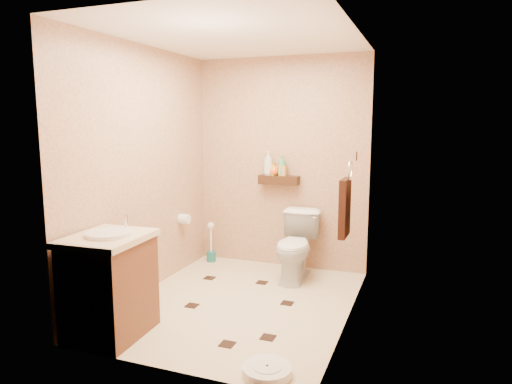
% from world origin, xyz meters
% --- Properties ---
extents(ground, '(2.50, 2.50, 0.00)m').
position_xyz_m(ground, '(0.00, 0.00, 0.00)').
color(ground, beige).
rests_on(ground, ground).
extents(wall_back, '(2.00, 0.04, 2.40)m').
position_xyz_m(wall_back, '(0.00, 1.25, 1.20)').
color(wall_back, tan).
rests_on(wall_back, ground).
extents(wall_front, '(2.00, 0.04, 2.40)m').
position_xyz_m(wall_front, '(0.00, -1.25, 1.20)').
color(wall_front, tan).
rests_on(wall_front, ground).
extents(wall_left, '(0.04, 2.50, 2.40)m').
position_xyz_m(wall_left, '(-1.00, 0.00, 1.20)').
color(wall_left, tan).
rests_on(wall_left, ground).
extents(wall_right, '(0.04, 2.50, 2.40)m').
position_xyz_m(wall_right, '(1.00, 0.00, 1.20)').
color(wall_right, tan).
rests_on(wall_right, ground).
extents(ceiling, '(2.00, 2.50, 0.02)m').
position_xyz_m(ceiling, '(0.00, 0.00, 2.40)').
color(ceiling, white).
rests_on(ceiling, wall_back).
extents(wall_shelf, '(0.46, 0.14, 0.10)m').
position_xyz_m(wall_shelf, '(0.00, 1.17, 1.02)').
color(wall_shelf, '#3C2410').
rests_on(wall_shelf, wall_back).
extents(floor_accents, '(1.16, 1.47, 0.01)m').
position_xyz_m(floor_accents, '(0.03, -0.05, 0.00)').
color(floor_accents, black).
rests_on(floor_accents, ground).
extents(toilet, '(0.43, 0.72, 0.72)m').
position_xyz_m(toilet, '(0.31, 0.83, 0.36)').
color(toilet, white).
rests_on(toilet, ground).
extents(vanity, '(0.58, 0.69, 0.94)m').
position_xyz_m(vanity, '(-0.70, -0.95, 0.42)').
color(vanity, brown).
rests_on(vanity, ground).
extents(bathroom_scale, '(0.35, 0.35, 0.07)m').
position_xyz_m(bathroom_scale, '(0.65, -1.07, 0.03)').
color(bathroom_scale, white).
rests_on(bathroom_scale, ground).
extents(toilet_brush, '(0.11, 0.11, 0.48)m').
position_xyz_m(toilet_brush, '(-0.82, 1.07, 0.17)').
color(toilet_brush, '#196563').
rests_on(toilet_brush, ground).
extents(towel_ring, '(0.12, 0.30, 0.76)m').
position_xyz_m(towel_ring, '(0.91, 0.25, 0.95)').
color(towel_ring, silver).
rests_on(towel_ring, wall_right).
extents(toilet_paper, '(0.12, 0.11, 0.12)m').
position_xyz_m(toilet_paper, '(-0.94, 0.65, 0.60)').
color(toilet_paper, white).
rests_on(toilet_paper, wall_left).
extents(bottle_a, '(0.14, 0.14, 0.28)m').
position_xyz_m(bottle_a, '(-0.13, 1.17, 1.21)').
color(bottle_a, silver).
rests_on(bottle_a, wall_shelf).
extents(bottle_b, '(0.10, 0.10, 0.15)m').
position_xyz_m(bottle_b, '(-0.06, 1.17, 1.15)').
color(bottle_b, yellow).
rests_on(bottle_b, wall_shelf).
extents(bottle_c, '(0.16, 0.16, 0.15)m').
position_xyz_m(bottle_c, '(-0.06, 1.17, 1.14)').
color(bottle_c, '#F65B1C').
rests_on(bottle_c, wall_shelf).
extents(bottle_d, '(0.10, 0.10, 0.23)m').
position_xyz_m(bottle_d, '(0.04, 1.17, 1.18)').
color(bottle_d, '#39AD69').
rests_on(bottle_d, wall_shelf).
extents(bottle_e, '(0.08, 0.08, 0.17)m').
position_xyz_m(bottle_e, '(0.05, 1.17, 1.16)').
color(bottle_e, '#C48841').
rests_on(bottle_e, wall_shelf).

